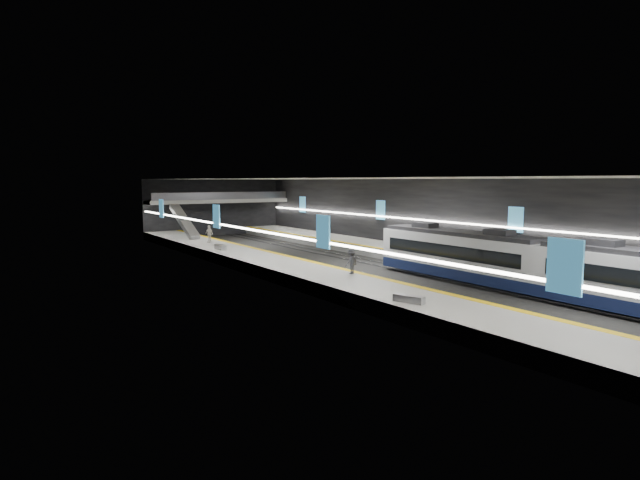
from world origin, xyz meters
TOP-DOWN VIEW (x-y plane):
  - ground at (0.00, 0.00)m, footprint 70.00×70.00m
  - ceiling at (0.00, 0.00)m, footprint 20.00×70.00m
  - wall_left at (-10.00, 0.00)m, footprint 0.04×70.00m
  - wall_right at (10.00, 0.00)m, footprint 0.04×70.00m
  - wall_back at (0.00, 35.00)m, footprint 20.00×0.04m
  - platform_left at (-7.50, 0.00)m, footprint 5.00×70.00m
  - tile_surface_left at (-7.50, 0.00)m, footprint 5.00×70.00m
  - tactile_strip_left at (-5.30, 0.00)m, footprint 0.60×70.00m
  - platform_right at (7.50, 0.00)m, footprint 5.00×70.00m
  - tile_surface_right at (7.50, 0.00)m, footprint 5.00×70.00m
  - tactile_strip_right at (5.30, 0.00)m, footprint 0.60×70.00m
  - rails at (-0.00, 0.00)m, footprint 6.52×70.00m
  - train at (2.50, -15.95)m, footprint 2.69×30.04m
  - ad_posters at (-0.00, 1.00)m, footprint 19.94×53.50m
  - cove_light_left at (-9.80, 0.00)m, footprint 0.25×68.60m
  - cove_light_right at (9.80, 0.00)m, footprint 0.25×68.60m
  - mezzanine_bridge at (0.00, 32.93)m, footprint 20.00×3.00m
  - escalator at (-7.50, 26.00)m, footprint 1.20×7.50m
  - bench_left_near at (-8.88, -15.13)m, footprint 1.04×1.89m
  - bench_left_far at (-8.58, 12.43)m, footprint 0.62×2.01m
  - bench_right_near at (9.50, -16.78)m, footprint 0.67×2.03m
  - bench_right_far at (9.28, 6.37)m, footprint 1.12×2.03m
  - passenger_left_a at (-7.17, 18.86)m, footprint 0.81×1.22m
  - passenger_left_b at (-5.99, -5.85)m, footprint 1.27×0.88m

SIDE VIEW (x-z plane):
  - ground at x=0.00m, z-range 0.00..0.00m
  - rails at x=0.00m, z-range 0.00..0.12m
  - platform_left at x=-7.50m, z-range 0.00..1.00m
  - platform_right at x=7.50m, z-range 0.00..1.00m
  - tile_surface_left at x=-7.50m, z-range 1.00..1.02m
  - tile_surface_right at x=7.50m, z-range 1.00..1.02m
  - tactile_strip_left at x=-5.30m, z-range 1.01..1.03m
  - tactile_strip_right at x=5.30m, z-range 1.01..1.03m
  - bench_left_near at x=-8.88m, z-range 1.00..1.44m
  - bench_right_far at x=9.28m, z-range 1.00..1.48m
  - bench_left_far at x=-8.58m, z-range 1.00..1.49m
  - bench_right_near at x=9.50m, z-range 1.00..1.49m
  - passenger_left_b at x=-5.99m, z-range 1.00..2.80m
  - passenger_left_a at x=-7.17m, z-range 1.00..2.93m
  - train at x=2.50m, z-range 0.40..4.00m
  - escalator at x=-7.50m, z-range 0.94..4.86m
  - cove_light_left at x=-9.80m, z-range 3.74..3.86m
  - cove_light_right at x=9.80m, z-range 3.74..3.86m
  - wall_left at x=-10.00m, z-range 0.00..8.00m
  - wall_right at x=10.00m, z-range 0.00..8.00m
  - wall_back at x=0.00m, z-range 0.00..8.00m
  - ad_posters at x=0.00m, z-range 3.40..5.60m
  - mezzanine_bridge at x=0.00m, z-range 4.29..5.79m
  - ceiling at x=0.00m, z-range 7.98..8.02m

